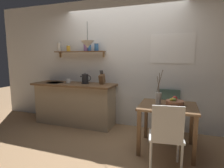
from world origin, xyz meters
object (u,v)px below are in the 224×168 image
fruit_bowl (175,102)px  coffee_mug_by_sink (68,81)px  dining_chair_far (169,110)px  electric_kettle (85,79)px  pendant_lamp (88,44)px  knife_block (102,79)px  dining_chair_near (166,134)px  twig_vase (158,98)px  dining_table (167,113)px

fruit_bowl → coffee_mug_by_sink: (-2.24, 0.50, 0.17)m
fruit_bowl → dining_chair_far: bearing=99.7°
electric_kettle → pendant_lamp: size_ratio=0.49×
knife_block → fruit_bowl: bearing=-21.4°
fruit_bowl → pendant_lamp: 1.98m
knife_block → electric_kettle: bearing=-177.0°
dining_chair_near → knife_block: 1.91m
dining_chair_near → twig_vase: 0.74m
twig_vase → electric_kettle: bearing=161.3°
electric_kettle → fruit_bowl: bearing=-16.7°
coffee_mug_by_sink → pendant_lamp: size_ratio=0.25×
knife_block → twig_vase: bearing=-24.8°
dining_table → pendant_lamp: (-1.60, 0.42, 1.13)m
dining_chair_near → fruit_bowl: size_ratio=3.31×
dining_table → dining_chair_near: dining_chair_near is taller
dining_chair_far → twig_vase: (-0.15, -0.61, 0.35)m
twig_vase → dining_chair_far: bearing=76.4°
dining_table → coffee_mug_by_sink: coffee_mug_by_sink is taller
dining_table → fruit_bowl: 0.20m
pendant_lamp → dining_table: bearing=-14.9°
twig_vase → pendant_lamp: size_ratio=1.07×
twig_vase → dining_chair_near: bearing=-74.9°
dining_table → dining_chair_far: bearing=90.5°
dining_chair_near → fruit_bowl: bearing=82.9°
dining_chair_near → fruit_bowl: 0.69m
electric_kettle → knife_block: size_ratio=0.84×
dining_chair_far → knife_block: knife_block is taller
fruit_bowl → knife_block: size_ratio=0.92×
knife_block → pendant_lamp: 0.76m
dining_chair_near → coffee_mug_by_sink: coffee_mug_by_sink is taller
dining_table → electric_kettle: bearing=161.5°
knife_block → dining_table: bearing=-23.9°
electric_kettle → coffee_mug_by_sink: size_ratio=1.96×
electric_kettle → pendant_lamp: (0.15, -0.16, 0.72)m
dining_table → twig_vase: size_ratio=1.58×
dining_chair_far → dining_table: bearing=-89.5°
knife_block → coffee_mug_by_sink: size_ratio=2.34×
fruit_bowl → pendant_lamp: (-1.70, 0.39, 0.95)m
dining_table → electric_kettle: size_ratio=3.48×
dining_chair_near → coffee_mug_by_sink: (-2.17, 1.13, 0.45)m
dining_chair_near → electric_kettle: electric_kettle is taller
coffee_mug_by_sink → dining_table: bearing=-14.0°
twig_vase → pendant_lamp: bearing=165.2°
electric_kettle → pendant_lamp: pendant_lamp is taller
dining_chair_near → dining_chair_far: size_ratio=1.06×
twig_vase → coffee_mug_by_sink: bearing=166.2°
electric_kettle → pendant_lamp: 0.75m
dining_table → twig_vase: (-0.15, 0.04, 0.22)m
fruit_bowl → twig_vase: (-0.25, 0.01, 0.05)m
dining_table → dining_chair_far: dining_chair_far is taller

